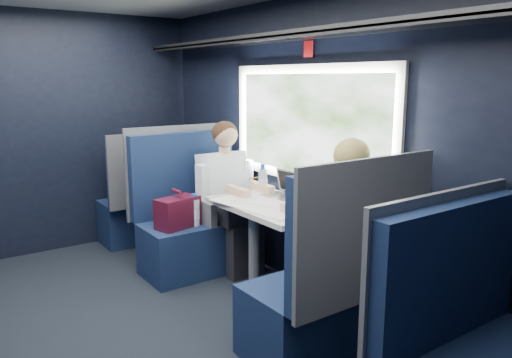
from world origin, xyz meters
TOP-DOWN VIEW (x-y plane):
  - ground at (0.00, 0.00)m, footprint 2.80×4.20m
  - room_shell at (0.02, 0.00)m, footprint 3.00×4.40m
  - table at (1.03, 0.00)m, footprint 0.62×1.00m
  - seat_bay_near at (0.84, 0.87)m, footprint 1.04×0.62m
  - seat_bay_far at (0.85, -0.87)m, footprint 1.04×0.62m
  - seat_row_front at (0.85, 1.80)m, footprint 1.04×0.51m
  - seat_row_back at (0.85, -1.80)m, footprint 1.04×0.51m
  - man at (1.10, 0.70)m, footprint 0.53×0.56m
  - woman at (1.10, -0.71)m, footprint 0.53×0.56m
  - papers at (1.03, 0.03)m, footprint 0.64×0.85m
  - laptop at (1.28, 0.13)m, footprint 0.25×0.31m
  - bottle_small at (1.22, 0.36)m, footprint 0.07×0.07m
  - cup at (1.29, 0.44)m, footprint 0.07×0.07m

SIDE VIEW (x-z plane):
  - ground at x=0.00m, z-range -0.01..0.00m
  - seat_row_front at x=0.85m, z-range -0.17..0.99m
  - seat_row_back at x=0.85m, z-range -0.17..0.99m
  - seat_bay_far at x=0.85m, z-range -0.22..1.04m
  - seat_bay_near at x=0.84m, z-range -0.21..1.05m
  - table at x=1.03m, z-range 0.29..1.03m
  - man at x=1.10m, z-range 0.06..1.38m
  - woman at x=1.10m, z-range 0.07..1.39m
  - papers at x=1.03m, z-range 0.74..0.75m
  - cup at x=1.29m, z-range 0.74..0.82m
  - laptop at x=1.28m, z-range 0.69..0.91m
  - bottle_small at x=1.22m, z-range 0.73..0.96m
  - room_shell at x=0.02m, z-range 0.28..2.68m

